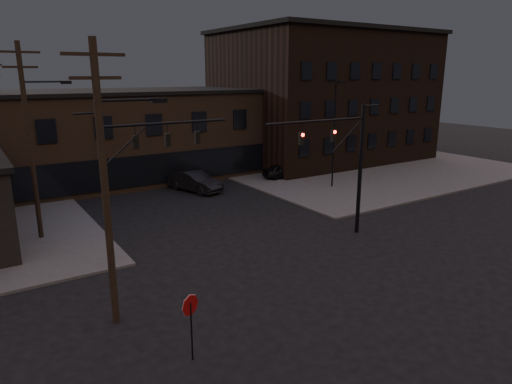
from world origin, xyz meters
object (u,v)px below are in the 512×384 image
(traffic_signal_near, at_px, (347,157))
(traffic_signal_far, at_px, (129,168))
(stop_sign, at_px, (191,312))
(parked_car_lot_a, at_px, (283,171))
(parked_car_lot_b, at_px, (287,163))
(car_crossing, at_px, (195,181))

(traffic_signal_near, height_order, traffic_signal_far, same)
(traffic_signal_far, height_order, stop_sign, traffic_signal_far)
(traffic_signal_near, relative_size, traffic_signal_far, 1.00)
(parked_car_lot_a, bearing_deg, parked_car_lot_b, -35.52)
(traffic_signal_far, height_order, parked_car_lot_a, traffic_signal_far)
(parked_car_lot_a, relative_size, parked_car_lot_b, 0.77)
(stop_sign, height_order, parked_car_lot_b, stop_sign)
(traffic_signal_far, distance_m, parked_car_lot_b, 24.93)
(traffic_signal_near, distance_m, stop_sign, 15.17)
(parked_car_lot_a, xyz_separation_m, car_crossing, (-9.02, 0.38, 0.04))
(car_crossing, bearing_deg, stop_sign, -133.94)
(stop_sign, bearing_deg, parked_car_lot_a, 47.42)
(traffic_signal_far, xyz_separation_m, parked_car_lot_a, (18.16, 11.18, -4.20))
(parked_car_lot_a, bearing_deg, traffic_signal_near, 164.81)
(traffic_signal_far, distance_m, car_crossing, 15.31)
(parked_car_lot_a, bearing_deg, car_crossing, 94.93)
(parked_car_lot_b, bearing_deg, stop_sign, 135.39)
(traffic_signal_far, height_order, car_crossing, traffic_signal_far)
(stop_sign, relative_size, parked_car_lot_b, 0.49)
(traffic_signal_near, relative_size, parked_car_lot_b, 1.59)
(traffic_signal_far, height_order, parked_car_lot_b, traffic_signal_far)
(traffic_signal_far, xyz_separation_m, parked_car_lot_b, (20.45, 13.64, -4.13))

